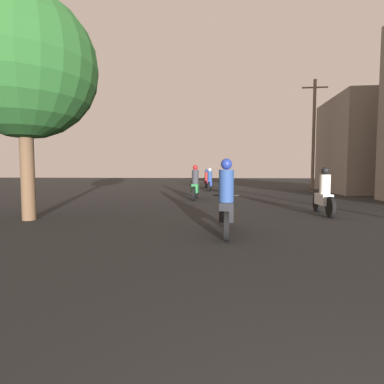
{
  "coord_description": "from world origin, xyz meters",
  "views": [
    {
      "loc": [
        -0.84,
        -0.42,
        1.35
      ],
      "look_at": [
        -2.7,
        17.48,
        0.1
      ],
      "focal_mm": 28.0,
      "sensor_mm": 36.0,
      "label": 1
    }
  ],
  "objects_px": {
    "motorcycle_black": "(226,203)",
    "motorcycle_green": "(195,186)",
    "motorcycle_yellow": "(227,183)",
    "building_right_far": "(379,146)",
    "street_tree": "(24,67)",
    "motorcycle_white": "(324,196)",
    "motorcycle_blue": "(210,182)",
    "motorcycle_red": "(207,180)",
    "utility_pole_far": "(314,134)"
  },
  "relations": [
    {
      "from": "motorcycle_blue",
      "to": "motorcycle_black",
      "type": "bearing_deg",
      "value": -88.23
    },
    {
      "from": "building_right_far",
      "to": "motorcycle_yellow",
      "type": "bearing_deg",
      "value": -172.18
    },
    {
      "from": "motorcycle_yellow",
      "to": "building_right_far",
      "type": "xyz_separation_m",
      "value": [
        9.47,
        1.3,
        2.36
      ]
    },
    {
      "from": "utility_pole_far",
      "to": "street_tree",
      "type": "relative_size",
      "value": 1.18
    },
    {
      "from": "motorcycle_white",
      "to": "motorcycle_red",
      "type": "xyz_separation_m",
      "value": [
        -4.48,
        15.3,
        0.02
      ]
    },
    {
      "from": "motorcycle_black",
      "to": "motorcycle_red",
      "type": "height_order",
      "value": "motorcycle_black"
    },
    {
      "from": "building_right_far",
      "to": "street_tree",
      "type": "bearing_deg",
      "value": -140.7
    },
    {
      "from": "motorcycle_red",
      "to": "motorcycle_blue",
      "type": "bearing_deg",
      "value": -85.03
    },
    {
      "from": "building_right_far",
      "to": "utility_pole_far",
      "type": "height_order",
      "value": "utility_pole_far"
    },
    {
      "from": "motorcycle_white",
      "to": "motorcycle_green",
      "type": "relative_size",
      "value": 0.88
    },
    {
      "from": "motorcycle_white",
      "to": "motorcycle_red",
      "type": "relative_size",
      "value": 1.0
    },
    {
      "from": "motorcycle_yellow",
      "to": "motorcycle_green",
      "type": "bearing_deg",
      "value": -99.82
    },
    {
      "from": "motorcycle_blue",
      "to": "building_right_far",
      "type": "xyz_separation_m",
      "value": [
        10.65,
        -0.99,
        2.34
      ]
    },
    {
      "from": "utility_pole_far",
      "to": "motorcycle_white",
      "type": "bearing_deg",
      "value": -104.21
    },
    {
      "from": "motorcycle_red",
      "to": "street_tree",
      "type": "bearing_deg",
      "value": -104.54
    },
    {
      "from": "motorcycle_white",
      "to": "motorcycle_yellow",
      "type": "height_order",
      "value": "motorcycle_white"
    },
    {
      "from": "motorcycle_yellow",
      "to": "motorcycle_red",
      "type": "distance_m",
      "value": 6.36
    },
    {
      "from": "motorcycle_white",
      "to": "motorcycle_red",
      "type": "bearing_deg",
      "value": 104.75
    },
    {
      "from": "motorcycle_yellow",
      "to": "motorcycle_blue",
      "type": "distance_m",
      "value": 2.58
    },
    {
      "from": "motorcycle_yellow",
      "to": "motorcycle_black",
      "type": "bearing_deg",
      "value": -81.1
    },
    {
      "from": "building_right_far",
      "to": "utility_pole_far",
      "type": "relative_size",
      "value": 0.83
    },
    {
      "from": "building_right_far",
      "to": "street_tree",
      "type": "distance_m",
      "value": 19.51
    },
    {
      "from": "motorcycle_green",
      "to": "motorcycle_blue",
      "type": "bearing_deg",
      "value": 84.42
    },
    {
      "from": "building_right_far",
      "to": "motorcycle_green",
      "type": "bearing_deg",
      "value": -152.54
    },
    {
      "from": "motorcycle_white",
      "to": "motorcycle_blue",
      "type": "distance_m",
      "value": 12.13
    },
    {
      "from": "motorcycle_white",
      "to": "motorcycle_blue",
      "type": "relative_size",
      "value": 0.91
    },
    {
      "from": "motorcycle_black",
      "to": "motorcycle_white",
      "type": "height_order",
      "value": "motorcycle_black"
    },
    {
      "from": "motorcycle_yellow",
      "to": "motorcycle_red",
      "type": "relative_size",
      "value": 1.07
    },
    {
      "from": "motorcycle_white",
      "to": "motorcycle_blue",
      "type": "xyz_separation_m",
      "value": [
        -4.04,
        11.44,
        0.03
      ]
    },
    {
      "from": "motorcycle_white",
      "to": "street_tree",
      "type": "relative_size",
      "value": 0.31
    },
    {
      "from": "street_tree",
      "to": "motorcycle_black",
      "type": "bearing_deg",
      "value": -12.49
    },
    {
      "from": "motorcycle_black",
      "to": "motorcycle_white",
      "type": "bearing_deg",
      "value": 38.41
    },
    {
      "from": "motorcycle_black",
      "to": "motorcycle_green",
      "type": "xyz_separation_m",
      "value": [
        -1.39,
        7.79,
        -0.0
      ]
    },
    {
      "from": "utility_pole_far",
      "to": "street_tree",
      "type": "distance_m",
      "value": 16.74
    },
    {
      "from": "motorcycle_green",
      "to": "motorcycle_yellow",
      "type": "xyz_separation_m",
      "value": [
        1.58,
        4.44,
        -0.05
      ]
    },
    {
      "from": "motorcycle_black",
      "to": "motorcycle_blue",
      "type": "relative_size",
      "value": 0.98
    },
    {
      "from": "motorcycle_yellow",
      "to": "building_right_far",
      "type": "distance_m",
      "value": 9.84
    },
    {
      "from": "motorcycle_black",
      "to": "building_right_far",
      "type": "xyz_separation_m",
      "value": [
        9.65,
        13.53,
        2.31
      ]
    },
    {
      "from": "motorcycle_green",
      "to": "street_tree",
      "type": "height_order",
      "value": "street_tree"
    },
    {
      "from": "motorcycle_red",
      "to": "motorcycle_yellow",
      "type": "bearing_deg",
      "value": -76.71
    },
    {
      "from": "motorcycle_blue",
      "to": "utility_pole_far",
      "type": "height_order",
      "value": "utility_pole_far"
    },
    {
      "from": "motorcycle_black",
      "to": "street_tree",
      "type": "relative_size",
      "value": 0.33
    },
    {
      "from": "motorcycle_white",
      "to": "building_right_far",
      "type": "relative_size",
      "value": 0.32
    },
    {
      "from": "motorcycle_white",
      "to": "utility_pole_far",
      "type": "height_order",
      "value": "utility_pole_far"
    },
    {
      "from": "motorcycle_blue",
      "to": "street_tree",
      "type": "height_order",
      "value": "street_tree"
    },
    {
      "from": "motorcycle_green",
      "to": "motorcycle_yellow",
      "type": "height_order",
      "value": "motorcycle_green"
    },
    {
      "from": "motorcycle_red",
      "to": "street_tree",
      "type": "distance_m",
      "value": 17.99
    },
    {
      "from": "utility_pole_far",
      "to": "street_tree",
      "type": "height_order",
      "value": "utility_pole_far"
    },
    {
      "from": "motorcycle_black",
      "to": "motorcycle_yellow",
      "type": "xyz_separation_m",
      "value": [
        0.19,
        12.23,
        -0.05
      ]
    },
    {
      "from": "motorcycle_blue",
      "to": "motorcycle_white",
      "type": "bearing_deg",
      "value": -72.71
    }
  ]
}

